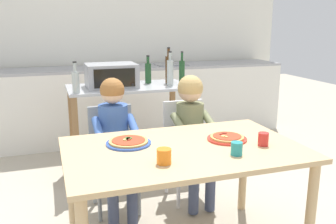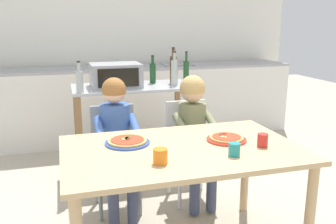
{
  "view_description": "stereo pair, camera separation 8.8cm",
  "coord_description": "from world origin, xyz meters",
  "px_view_note": "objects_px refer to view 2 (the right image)",
  "views": [
    {
      "loc": [
        -0.76,
        -1.97,
        1.46
      ],
      "look_at": [
        0.0,
        0.3,
        0.87
      ],
      "focal_mm": 39.22,
      "sensor_mm": 36.0,
      "label": 1
    },
    {
      "loc": [
        -0.68,
        -2.0,
        1.46
      ],
      "look_at": [
        0.0,
        0.3,
        0.87
      ],
      "focal_mm": 39.22,
      "sensor_mm": 36.0,
      "label": 2
    }
  ],
  "objects_px": {
    "bottle_tall_green_wine": "(153,72)",
    "dining_chair_left": "(115,150)",
    "dining_table": "(182,161)",
    "bottle_clear_vinegar": "(174,72)",
    "drinking_cup_orange": "(160,156)",
    "pizza_plate_blue_rimmed": "(127,142)",
    "bottle_squat_spirits": "(80,81)",
    "drinking_cup_red": "(263,140)",
    "drinking_cup_teal": "(234,149)",
    "kitchen_island_cart": "(133,114)",
    "bottle_dark_olive_oil": "(186,72)",
    "child_in_olive_shirt": "(194,123)",
    "child_in_blue_striped_shirt": "(116,131)",
    "pizza_plate_red_rimmed": "(226,139)",
    "bottle_brown_beer": "(173,69)",
    "toaster_oven": "(116,75)",
    "dining_chair_right": "(189,143)"
  },
  "relations": [
    {
      "from": "kitchen_island_cart",
      "to": "bottle_tall_green_wine",
      "type": "distance_m",
      "value": 0.46
    },
    {
      "from": "pizza_plate_blue_rimmed",
      "to": "dining_chair_right",
      "type": "bearing_deg",
      "value": 43.22
    },
    {
      "from": "dining_chair_left",
      "to": "child_in_blue_striped_shirt",
      "type": "relative_size",
      "value": 0.78
    },
    {
      "from": "bottle_tall_green_wine",
      "to": "pizza_plate_blue_rimmed",
      "type": "bearing_deg",
      "value": -110.39
    },
    {
      "from": "bottle_clear_vinegar",
      "to": "pizza_plate_blue_rimmed",
      "type": "height_order",
      "value": "bottle_clear_vinegar"
    },
    {
      "from": "bottle_brown_beer",
      "to": "bottle_tall_green_wine",
      "type": "distance_m",
      "value": 0.21
    },
    {
      "from": "bottle_brown_beer",
      "to": "pizza_plate_red_rimmed",
      "type": "bearing_deg",
      "value": -93.41
    },
    {
      "from": "dining_table",
      "to": "drinking_cup_teal",
      "type": "relative_size",
      "value": 18.74
    },
    {
      "from": "dining_chair_right",
      "to": "pizza_plate_blue_rimmed",
      "type": "bearing_deg",
      "value": -136.78
    },
    {
      "from": "bottle_clear_vinegar",
      "to": "pizza_plate_blue_rimmed",
      "type": "xyz_separation_m",
      "value": [
        -0.67,
        -1.17,
        -0.26
      ]
    },
    {
      "from": "bottle_dark_olive_oil",
      "to": "pizza_plate_red_rimmed",
      "type": "distance_m",
      "value": 1.32
    },
    {
      "from": "dining_chair_left",
      "to": "drinking_cup_teal",
      "type": "bearing_deg",
      "value": -60.68
    },
    {
      "from": "bottle_clear_vinegar",
      "to": "drinking_cup_orange",
      "type": "bearing_deg",
      "value": -109.98
    },
    {
      "from": "bottle_dark_olive_oil",
      "to": "pizza_plate_red_rimmed",
      "type": "height_order",
      "value": "bottle_dark_olive_oil"
    },
    {
      "from": "bottle_squat_spirits",
      "to": "pizza_plate_red_rimmed",
      "type": "xyz_separation_m",
      "value": [
        0.84,
        -1.17,
        -0.24
      ]
    },
    {
      "from": "drinking_cup_teal",
      "to": "pizza_plate_red_rimmed",
      "type": "bearing_deg",
      "value": 73.83
    },
    {
      "from": "bottle_clear_vinegar",
      "to": "drinking_cup_teal",
      "type": "distance_m",
      "value": 1.58
    },
    {
      "from": "bottle_squat_spirits",
      "to": "drinking_cup_teal",
      "type": "relative_size",
      "value": 3.6
    },
    {
      "from": "dining_table",
      "to": "bottle_tall_green_wine",
      "type": "bearing_deg",
      "value": 82.36
    },
    {
      "from": "drinking_cup_teal",
      "to": "toaster_oven",
      "type": "bearing_deg",
      "value": 104.28
    },
    {
      "from": "bottle_squat_spirits",
      "to": "bottle_dark_olive_oil",
      "type": "height_order",
      "value": "bottle_dark_olive_oil"
    },
    {
      "from": "bottle_tall_green_wine",
      "to": "dining_chair_left",
      "type": "xyz_separation_m",
      "value": [
        -0.51,
        -0.79,
        -0.49
      ]
    },
    {
      "from": "kitchen_island_cart",
      "to": "bottle_dark_olive_oil",
      "type": "distance_m",
      "value": 0.66
    },
    {
      "from": "child_in_olive_shirt",
      "to": "bottle_dark_olive_oil",
      "type": "bearing_deg",
      "value": 76.31
    },
    {
      "from": "bottle_clear_vinegar",
      "to": "child_in_blue_striped_shirt",
      "type": "relative_size",
      "value": 0.31
    },
    {
      "from": "bottle_squat_spirits",
      "to": "drinking_cup_orange",
      "type": "relative_size",
      "value": 3.3
    },
    {
      "from": "bottle_tall_green_wine",
      "to": "drinking_cup_orange",
      "type": "xyz_separation_m",
      "value": [
        -0.4,
        -1.75,
        -0.21
      ]
    },
    {
      "from": "bottle_squat_spirits",
      "to": "drinking_cup_red",
      "type": "relative_size",
      "value": 3.37
    },
    {
      "from": "dining_chair_right",
      "to": "drinking_cup_orange",
      "type": "xyz_separation_m",
      "value": [
        -0.51,
        -0.96,
        0.28
      ]
    },
    {
      "from": "bottle_squat_spirits",
      "to": "dining_table",
      "type": "xyz_separation_m",
      "value": [
        0.52,
        -1.21,
        -0.34
      ]
    },
    {
      "from": "bottle_brown_beer",
      "to": "pizza_plate_blue_rimmed",
      "type": "distance_m",
      "value": 1.52
    },
    {
      "from": "dining_chair_right",
      "to": "drinking_cup_teal",
      "type": "distance_m",
      "value": 1.01
    },
    {
      "from": "pizza_plate_blue_rimmed",
      "to": "drinking_cup_orange",
      "type": "height_order",
      "value": "drinking_cup_orange"
    },
    {
      "from": "bottle_dark_olive_oil",
      "to": "dining_chair_right",
      "type": "height_order",
      "value": "bottle_dark_olive_oil"
    },
    {
      "from": "kitchen_island_cart",
      "to": "toaster_oven",
      "type": "bearing_deg",
      "value": -176.17
    },
    {
      "from": "bottle_tall_green_wine",
      "to": "drinking_cup_teal",
      "type": "xyz_separation_m",
      "value": [
        0.03,
        -1.76,
        -0.21
      ]
    },
    {
      "from": "child_in_olive_shirt",
      "to": "drinking_cup_red",
      "type": "height_order",
      "value": "child_in_olive_shirt"
    },
    {
      "from": "bottle_dark_olive_oil",
      "to": "child_in_blue_striped_shirt",
      "type": "bearing_deg",
      "value": -138.51
    },
    {
      "from": "pizza_plate_red_rimmed",
      "to": "drinking_cup_orange",
      "type": "relative_size",
      "value": 3.06
    },
    {
      "from": "bottle_dark_olive_oil",
      "to": "dining_chair_left",
      "type": "height_order",
      "value": "bottle_dark_olive_oil"
    },
    {
      "from": "pizza_plate_blue_rimmed",
      "to": "bottle_tall_green_wine",
      "type": "bearing_deg",
      "value": 69.61
    },
    {
      "from": "bottle_dark_olive_oil",
      "to": "drinking_cup_teal",
      "type": "distance_m",
      "value": 1.58
    },
    {
      "from": "drinking_cup_teal",
      "to": "drinking_cup_orange",
      "type": "distance_m",
      "value": 0.43
    },
    {
      "from": "dining_table",
      "to": "bottle_dark_olive_oil",
      "type": "bearing_deg",
      "value": 69.9
    },
    {
      "from": "bottle_brown_beer",
      "to": "drinking_cup_red",
      "type": "xyz_separation_m",
      "value": [
        0.07,
        -1.6,
        -0.25
      ]
    },
    {
      "from": "child_in_olive_shirt",
      "to": "bottle_clear_vinegar",
      "type": "bearing_deg",
      "value": 85.74
    },
    {
      "from": "drinking_cup_red",
      "to": "drinking_cup_teal",
      "type": "height_order",
      "value": "drinking_cup_red"
    },
    {
      "from": "child_in_blue_striped_shirt",
      "to": "child_in_olive_shirt",
      "type": "height_order",
      "value": "child_in_blue_striped_shirt"
    },
    {
      "from": "child_in_olive_shirt",
      "to": "toaster_oven",
      "type": "bearing_deg",
      "value": 121.83
    },
    {
      "from": "dining_table",
      "to": "pizza_plate_blue_rimmed",
      "type": "height_order",
      "value": "pizza_plate_blue_rimmed"
    }
  ]
}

